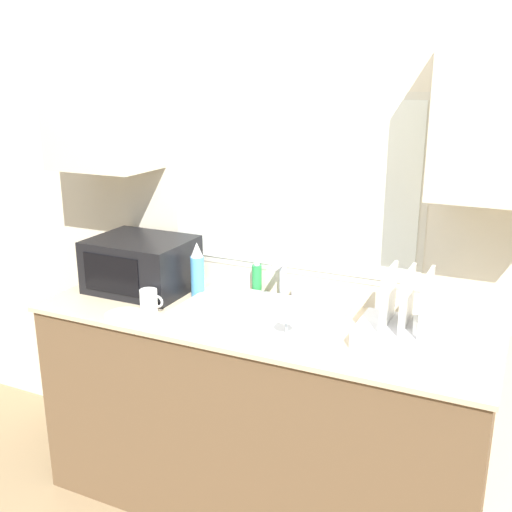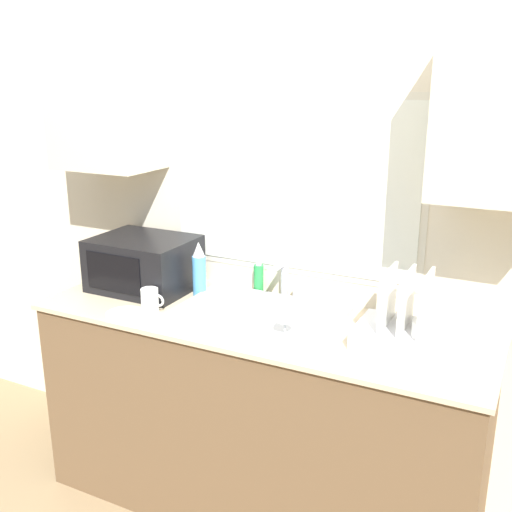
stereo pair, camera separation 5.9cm
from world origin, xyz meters
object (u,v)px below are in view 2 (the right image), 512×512
faucet (284,277)px  soap_bottle (259,279)px  dish_rack (406,329)px  mug_near_sink (150,300)px  spray_bottle (199,270)px  wine_glass (285,312)px  microwave (144,263)px

faucet → soap_bottle: bearing=170.3°
dish_rack → mug_near_sink: bearing=-172.2°
spray_bottle → soap_bottle: bearing=33.4°
dish_rack → wine_glass: bearing=-158.4°
dish_rack → wine_glass: 0.46m
microwave → mug_near_sink: (0.20, -0.23, -0.07)m
faucet → microwave: microwave is taller
faucet → wine_glass: bearing=-65.4°
soap_bottle → mug_near_sink: soap_bottle is taller
mug_near_sink → dish_rack: bearing=7.8°
mug_near_sink → spray_bottle: bearing=69.9°
dish_rack → spray_bottle: (-0.97, 0.11, 0.06)m
microwave → dish_rack: bearing=-3.7°
faucet → spray_bottle: bearing=-161.0°
wine_glass → mug_near_sink: bearing=178.0°
faucet → microwave: bearing=-167.0°
wine_glass → soap_bottle: bearing=127.3°
dish_rack → wine_glass: (-0.42, -0.17, 0.05)m
microwave → wine_glass: 0.87m
faucet → dish_rack: (0.60, -0.23, -0.04)m
microwave → soap_bottle: 0.55m
spray_bottle → wine_glass: spray_bottle is taller
spray_bottle → mug_near_sink: spray_bottle is taller
mug_near_sink → wine_glass: (0.64, -0.02, 0.07)m
dish_rack → spray_bottle: dish_rack is taller
faucet → mug_near_sink: 0.60m
soap_bottle → spray_bottle: bearing=-146.6°
faucet → soap_bottle: (-0.14, 0.02, -0.04)m
faucet → mug_near_sink: bearing=-140.5°
microwave → soap_bottle: bearing=18.7°
faucet → microwave: 0.67m
spray_bottle → soap_bottle: spray_bottle is taller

